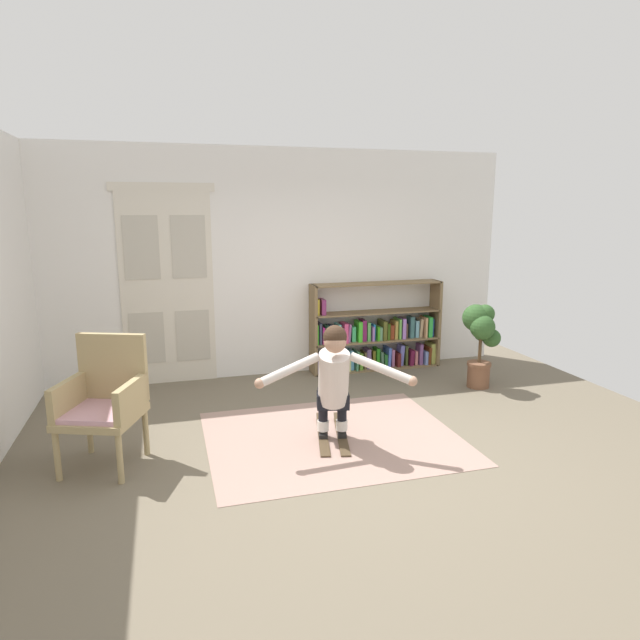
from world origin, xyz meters
The scene contains 9 objects.
ground_plane centered at (0.00, 0.00, 0.00)m, with size 7.20×7.20×0.00m, color #6A5F4D.
back_wall centered at (0.00, 2.60, 1.45)m, with size 6.00×0.10×2.90m, color white.
double_door centered at (-1.48, 2.54, 1.23)m, with size 1.22×0.05×2.45m.
rug centered at (-0.04, 0.35, 0.00)m, with size 2.36×1.94×0.01m, color gray.
bookshelf centered at (1.18, 2.39, 0.45)m, with size 1.80×0.30×1.18m.
wicker_chair centered at (-2.04, 0.37, 0.58)m, with size 0.77×0.77×1.10m.
potted_plant centered at (2.13, 1.31, 0.66)m, with size 0.46×0.44×1.02m.
skis_pair centered at (-0.03, 0.38, 0.02)m, with size 0.47×0.94×0.07m.
person_skier centered at (-0.07, 0.20, 0.66)m, with size 1.38×0.76×1.08m.
Camera 1 is at (-1.49, -4.33, 2.16)m, focal length 30.71 mm.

